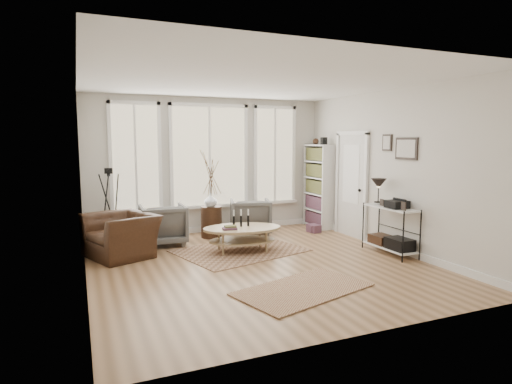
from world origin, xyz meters
name	(u,v)px	position (x,y,z in m)	size (l,w,h in m)	color
room	(259,176)	(0.02, 0.03, 1.43)	(5.50, 5.54, 2.90)	#A47A53
bay_window	(210,158)	(0.00, 2.71, 1.61)	(4.14, 0.12, 2.24)	beige
door	(351,183)	(2.57, 1.15, 1.12)	(0.09, 1.06, 2.22)	silver
bookcase	(319,186)	(2.44, 2.23, 0.96)	(0.31, 0.85, 2.06)	white
low_shelf	(390,225)	(2.38, -0.30, 0.51)	(0.38, 1.08, 1.30)	white
wall_art	(401,147)	(2.58, -0.27, 1.88)	(0.04, 0.88, 0.44)	black
rug_main	(240,251)	(0.01, 0.90, 0.01)	(2.13, 1.60, 0.01)	brown
rug_runner	(303,289)	(0.07, -1.34, 0.01)	(1.80, 1.00, 0.01)	brown
coffee_table	(242,233)	(0.03, 0.86, 0.35)	(1.51, 1.08, 0.64)	tan
armchair_left	(163,224)	(-1.18, 1.93, 0.39)	(0.83, 0.86, 0.78)	#60605C
armchair_right	(250,217)	(0.70, 2.11, 0.38)	(0.82, 0.84, 0.77)	#60605C
side_table	(211,196)	(-0.14, 2.17, 0.87)	(0.43, 0.43, 1.81)	#341E12
vase	(211,200)	(-0.17, 2.10, 0.78)	(0.26, 0.26, 0.27)	silver
accent_chair	(121,235)	(-2.00, 1.35, 0.37)	(0.99, 1.13, 0.74)	#341E12
tripod_camera	(110,210)	(-2.11, 2.27, 0.68)	(0.52, 0.52, 1.47)	black
book_stack_near	(313,228)	(2.05, 1.80, 0.08)	(0.20, 0.26, 0.17)	maroon
book_stack_far	(314,228)	(2.05, 1.75, 0.09)	(0.21, 0.27, 0.17)	maroon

